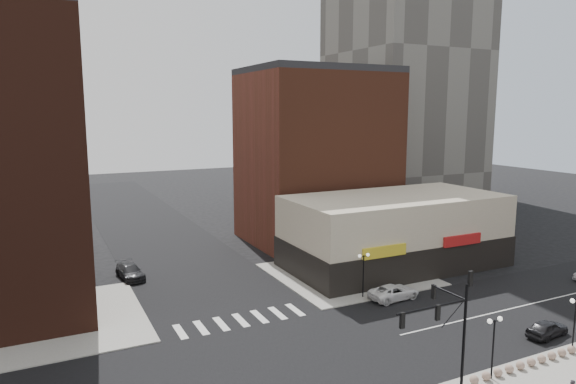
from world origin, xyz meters
TOP-DOWN VIEW (x-y plane):
  - ground at (0.00, 0.00)m, footprint 240.00×240.00m
  - road_ew at (0.00, 0.00)m, footprint 200.00×14.00m
  - road_ns at (0.00, 0.00)m, footprint 14.00×200.00m
  - sidewalk_nw at (-14.50, 14.50)m, footprint 15.00×15.00m
  - sidewalk_ne at (14.50, 14.50)m, footprint 15.00×15.00m
  - building_ne_midrise at (19.00, 29.50)m, footprint 18.00×15.00m
  - building_ne_row at (21.00, 15.00)m, footprint 24.20×12.20m
  - traffic_signal at (7.24, -7.83)m, footprint 5.59×3.09m
  - street_lamp_se_a at (11.00, -8.00)m, footprint 1.22×0.32m
  - street_lamp_se_b at (19.00, -8.00)m, footprint 1.22×0.32m
  - street_lamp_ne at (12.00, 8.00)m, footprint 1.22×0.32m
  - bollard_row at (14.23, -8.00)m, footprint 10.02×0.57m
  - white_suv at (14.41, 6.50)m, footprint 5.06×2.56m
  - dark_sedan_east at (20.04, -5.18)m, footprint 3.99×1.94m
  - dark_sedan_north at (-6.50, 23.52)m, footprint 2.67×5.34m

SIDE VIEW (x-z plane):
  - ground at x=0.00m, z-range 0.00..0.00m
  - road_ew at x=0.00m, z-range 0.00..0.02m
  - road_ns at x=0.00m, z-range 0.00..0.02m
  - sidewalk_nw at x=-14.50m, z-range 0.00..0.12m
  - sidewalk_ne at x=14.50m, z-range 0.00..0.12m
  - bollard_row at x=14.23m, z-range 0.12..0.69m
  - dark_sedan_east at x=20.04m, z-range 0.00..1.31m
  - white_suv at x=14.41m, z-range 0.00..1.37m
  - dark_sedan_north at x=-6.50m, z-range 0.00..1.49m
  - street_lamp_se_a at x=11.00m, z-range 1.21..5.37m
  - street_lamp_se_b at x=19.00m, z-range 1.21..5.37m
  - street_lamp_ne at x=12.00m, z-range 1.21..5.37m
  - building_ne_row at x=21.00m, z-range -0.70..7.30m
  - traffic_signal at x=7.24m, z-range 1.07..8.85m
  - building_ne_midrise at x=19.00m, z-range 0.00..22.00m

